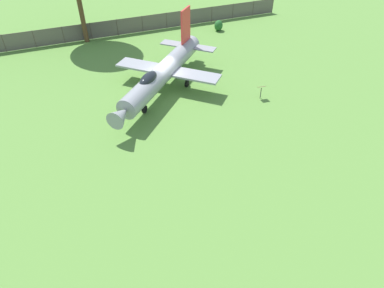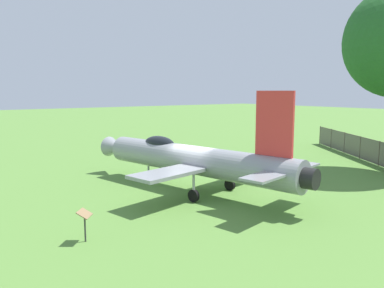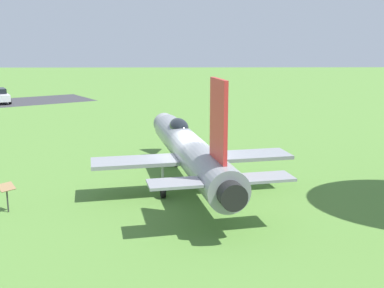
# 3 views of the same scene
# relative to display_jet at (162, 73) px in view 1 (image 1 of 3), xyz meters

# --- Properties ---
(ground_plane) EXTENTS (200.00, 200.00, 0.00)m
(ground_plane) POSITION_rel_display_jet_xyz_m (-0.34, -0.07, -1.73)
(ground_plane) COLOR #568438
(display_jet) EXTENTS (13.99, 8.91, 5.26)m
(display_jet) POSITION_rel_display_jet_xyz_m (0.00, 0.00, 0.00)
(display_jet) COLOR gray
(display_jet) RESTS_ON ground_plane
(perimeter_fence) EXTENTS (30.39, 20.85, 1.77)m
(perimeter_fence) POSITION_rel_display_jet_xyz_m (-8.33, -10.70, -0.80)
(perimeter_fence) COLOR #4C4238
(perimeter_fence) RESTS_ON ground_plane
(shrub_near_fence) EXTENTS (1.03, 0.89, 1.17)m
(shrub_near_fence) POSITION_rel_display_jet_xyz_m (-14.39, -2.97, -1.15)
(shrub_near_fence) COLOR #235B26
(shrub_near_fence) RESTS_ON ground_plane
(info_plaque) EXTENTS (0.71, 0.70, 1.14)m
(info_plaque) POSITION_rel_display_jet_xyz_m (-3.43, 7.05, -0.88)
(info_plaque) COLOR #333333
(info_plaque) RESTS_ON ground_plane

